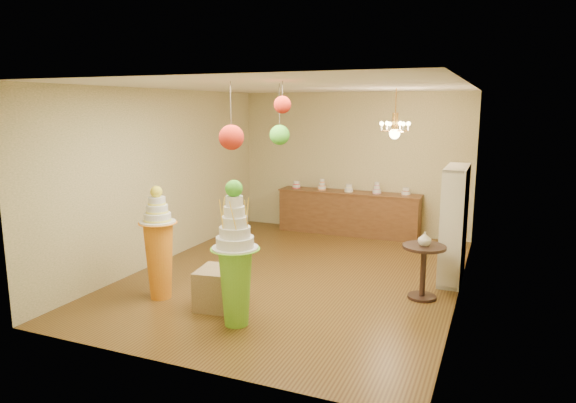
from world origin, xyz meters
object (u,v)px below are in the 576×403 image
at_px(pedestal_green, 235,267).
at_px(pedestal_orange, 159,251).
at_px(sideboard, 348,212).
at_px(round_table, 423,264).

height_order(pedestal_green, pedestal_orange, pedestal_green).
distance_m(sideboard, round_table, 3.82).
relative_size(pedestal_orange, round_table, 2.04).
bearing_deg(round_table, sideboard, 122.18).
relative_size(pedestal_green, sideboard, 0.61).
bearing_deg(pedestal_green, pedestal_orange, 164.57).
height_order(pedestal_orange, sideboard, pedestal_orange).
bearing_deg(round_table, pedestal_green, -138.04).
bearing_deg(sideboard, round_table, -57.82).
relative_size(sideboard, round_table, 3.81).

